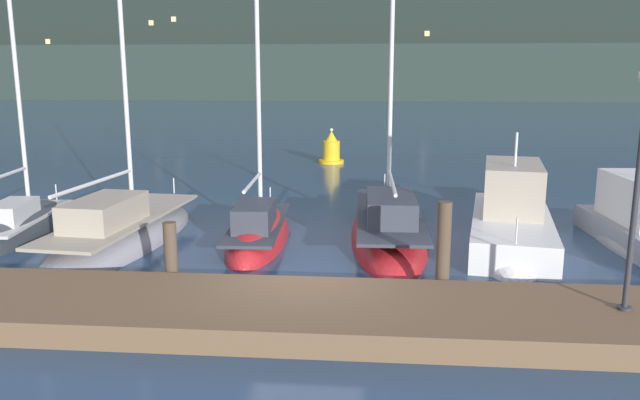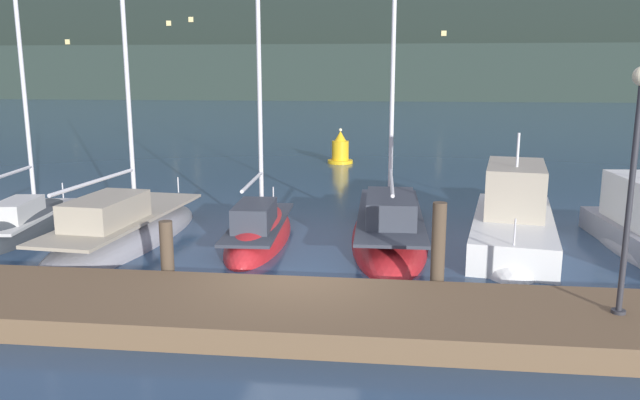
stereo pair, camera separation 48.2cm
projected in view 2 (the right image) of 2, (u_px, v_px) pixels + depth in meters
name	position (u px, v px, depth m)	size (l,w,h in m)	color
ground_plane	(298.00, 295.00, 12.87)	(400.00, 400.00, 0.00)	navy
dock	(286.00, 312.00, 11.36)	(26.32, 2.80, 0.45)	brown
mooring_pile_1	(167.00, 255.00, 13.18)	(0.28, 0.28, 1.46)	#4C3D2D
mooring_pile_2	(438.00, 251.00, 12.49)	(0.28, 0.28, 1.99)	#4C3D2D
sailboat_berth_1	(30.00, 228.00, 17.94)	(2.02, 5.50, 8.07)	#2D3338
sailboat_berth_2	(124.00, 237.00, 16.76)	(2.75, 7.73, 11.47)	gray
sailboat_berth_3	(259.00, 235.00, 17.08)	(1.81, 5.84, 9.38)	red
sailboat_berth_4	(389.00, 234.00, 17.18)	(2.21, 7.95, 10.81)	red
motorboat_berth_5	(513.00, 232.00, 16.61)	(3.34, 7.00, 3.66)	white
channel_buoy	(340.00, 151.00, 31.01)	(1.25, 1.25, 1.74)	gold
dock_lamppost	(635.00, 153.00, 10.17)	(0.32, 0.32, 4.17)	#2D2D33
hillside_backdrop	(370.00, 41.00, 104.64)	(240.00, 23.00, 20.30)	#1E2823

